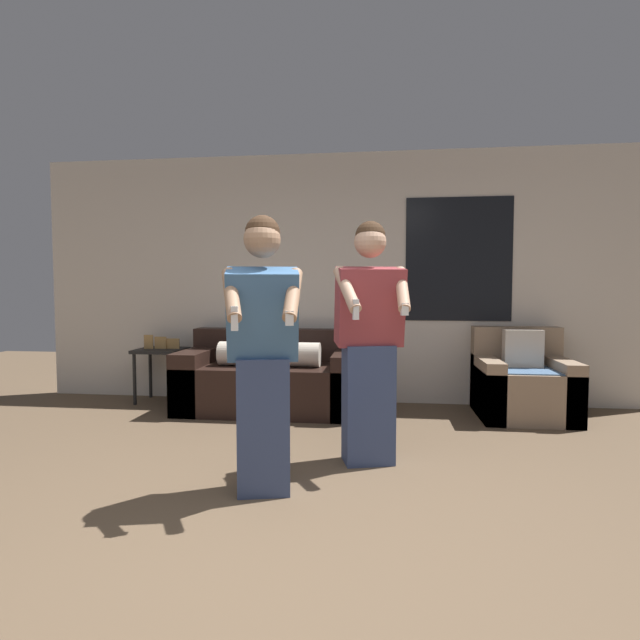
# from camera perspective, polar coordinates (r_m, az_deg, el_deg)

# --- Properties ---
(ground_plane) EXTENTS (14.00, 14.00, 0.00)m
(ground_plane) POSITION_cam_1_polar(r_m,az_deg,el_deg) (2.49, -5.45, -26.01)
(ground_plane) COLOR brown
(wall_back) EXTENTS (6.69, 0.07, 2.70)m
(wall_back) POSITION_cam_1_polar(r_m,az_deg,el_deg) (5.48, 2.27, 4.78)
(wall_back) COLOR silver
(wall_back) RESTS_ON ground_plane
(couch) EXTENTS (1.84, 0.90, 0.81)m
(couch) POSITION_cam_1_polar(r_m,az_deg,el_deg) (5.16, -5.44, -6.78)
(couch) COLOR black
(couch) RESTS_ON ground_plane
(armchair) EXTENTS (0.86, 0.83, 0.85)m
(armchair) POSITION_cam_1_polar(r_m,az_deg,el_deg) (5.24, 22.14, -6.85)
(armchair) COLOR #937A60
(armchair) RESTS_ON ground_plane
(side_table) EXTENTS (0.51, 0.45, 0.74)m
(side_table) POSITION_cam_1_polar(r_m,az_deg,el_deg) (5.75, -17.74, -3.95)
(side_table) COLOR black
(side_table) RESTS_ON ground_plane
(person_left) EXTENTS (0.49, 0.57, 1.66)m
(person_left) POSITION_cam_1_polar(r_m,az_deg,el_deg) (2.99, -6.53, -3.92)
(person_left) COLOR #384770
(person_left) RESTS_ON ground_plane
(person_right) EXTENTS (0.53, 0.57, 1.70)m
(person_right) POSITION_cam_1_polar(r_m,az_deg,el_deg) (3.51, 5.64, -2.58)
(person_right) COLOR #384770
(person_right) RESTS_ON ground_plane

